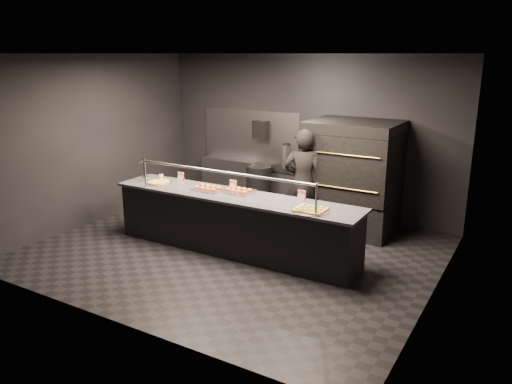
{
  "coord_description": "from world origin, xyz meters",
  "views": [
    {
      "loc": [
        4.02,
        -6.12,
        3.0
      ],
      "look_at": [
        0.28,
        0.2,
        0.96
      ],
      "focal_mm": 35.0,
      "sensor_mm": 36.0,
      "label": 1
    }
  ],
  "objects_px": {
    "pizza_oven": "(352,176)",
    "trash_bin": "(259,187)",
    "worker": "(303,183)",
    "towel_dispenser": "(261,129)",
    "fire_extinguisher": "(285,156)",
    "prep_shelf": "(230,180)",
    "slider_tray_b": "(239,191)",
    "square_pizza": "(311,210)",
    "slider_tray_a": "(208,188)",
    "service_counter": "(234,223)",
    "beer_tap": "(145,173)",
    "round_pizza": "(159,182)"
  },
  "relations": [
    {
      "from": "pizza_oven",
      "to": "slider_tray_b",
      "type": "bearing_deg",
      "value": -124.44
    },
    {
      "from": "round_pizza",
      "to": "trash_bin",
      "type": "bearing_deg",
      "value": 75.08
    },
    {
      "from": "square_pizza",
      "to": "trash_bin",
      "type": "xyz_separation_m",
      "value": [
        -2.2,
        2.37,
        -0.52
      ]
    },
    {
      "from": "slider_tray_b",
      "to": "trash_bin",
      "type": "distance_m",
      "value": 2.3
    },
    {
      "from": "slider_tray_b",
      "to": "square_pizza",
      "type": "distance_m",
      "value": 1.39
    },
    {
      "from": "towel_dispenser",
      "to": "fire_extinguisher",
      "type": "distance_m",
      "value": 0.74
    },
    {
      "from": "towel_dispenser",
      "to": "square_pizza",
      "type": "xyz_separation_m",
      "value": [
        2.26,
        -2.54,
        -0.61
      ]
    },
    {
      "from": "towel_dispenser",
      "to": "slider_tray_a",
      "type": "height_order",
      "value": "towel_dispenser"
    },
    {
      "from": "prep_shelf",
      "to": "beer_tap",
      "type": "distance_m",
      "value": 2.45
    },
    {
      "from": "trash_bin",
      "to": "towel_dispenser",
      "type": "bearing_deg",
      "value": 107.07
    },
    {
      "from": "slider_tray_a",
      "to": "slider_tray_b",
      "type": "distance_m",
      "value": 0.51
    },
    {
      "from": "prep_shelf",
      "to": "trash_bin",
      "type": "bearing_deg",
      "value": -7.57
    },
    {
      "from": "slider_tray_a",
      "to": "worker",
      "type": "xyz_separation_m",
      "value": [
        1.08,
        1.22,
        -0.04
      ]
    },
    {
      "from": "towel_dispenser",
      "to": "worker",
      "type": "height_order",
      "value": "worker"
    },
    {
      "from": "round_pizza",
      "to": "slider_tray_b",
      "type": "height_order",
      "value": "slider_tray_b"
    },
    {
      "from": "service_counter",
      "to": "pizza_oven",
      "type": "distance_m",
      "value": 2.3
    },
    {
      "from": "towel_dispenser",
      "to": "square_pizza",
      "type": "bearing_deg",
      "value": -48.37
    },
    {
      "from": "prep_shelf",
      "to": "slider_tray_b",
      "type": "bearing_deg",
      "value": -53.61
    },
    {
      "from": "beer_tap",
      "to": "trash_bin",
      "type": "bearing_deg",
      "value": 68.14
    },
    {
      "from": "prep_shelf",
      "to": "square_pizza",
      "type": "distance_m",
      "value": 3.88
    },
    {
      "from": "fire_extinguisher",
      "to": "towel_dispenser",
      "type": "bearing_deg",
      "value": -178.96
    },
    {
      "from": "beer_tap",
      "to": "slider_tray_a",
      "type": "height_order",
      "value": "beer_tap"
    },
    {
      "from": "towel_dispenser",
      "to": "pizza_oven",
      "type": "bearing_deg",
      "value": -13.14
    },
    {
      "from": "slider_tray_b",
      "to": "worker",
      "type": "height_order",
      "value": "worker"
    },
    {
      "from": "service_counter",
      "to": "fire_extinguisher",
      "type": "xyz_separation_m",
      "value": [
        -0.35,
        2.4,
        0.6
      ]
    },
    {
      "from": "prep_shelf",
      "to": "slider_tray_a",
      "type": "distance_m",
      "value": 2.6
    },
    {
      "from": "pizza_oven",
      "to": "trash_bin",
      "type": "bearing_deg",
      "value": 171.11
    },
    {
      "from": "worker",
      "to": "trash_bin",
      "type": "bearing_deg",
      "value": -54.45
    },
    {
      "from": "pizza_oven",
      "to": "prep_shelf",
      "type": "xyz_separation_m",
      "value": [
        -2.8,
        0.42,
        -0.52
      ]
    },
    {
      "from": "slider_tray_a",
      "to": "trash_bin",
      "type": "bearing_deg",
      "value": 99.11
    },
    {
      "from": "towel_dispenser",
      "to": "round_pizza",
      "type": "height_order",
      "value": "towel_dispenser"
    },
    {
      "from": "beer_tap",
      "to": "round_pizza",
      "type": "bearing_deg",
      "value": 0.78
    },
    {
      "from": "trash_bin",
      "to": "beer_tap",
      "type": "bearing_deg",
      "value": -111.86
    },
    {
      "from": "pizza_oven",
      "to": "slider_tray_a",
      "type": "bearing_deg",
      "value": -132.1
    },
    {
      "from": "prep_shelf",
      "to": "slider_tray_a",
      "type": "xyz_separation_m",
      "value": [
        1.1,
        -2.3,
        0.5
      ]
    },
    {
      "from": "round_pizza",
      "to": "slider_tray_a",
      "type": "relative_size",
      "value": 0.86
    },
    {
      "from": "slider_tray_b",
      "to": "square_pizza",
      "type": "height_order",
      "value": "slider_tray_b"
    },
    {
      "from": "towel_dispenser",
      "to": "service_counter",
      "type": "bearing_deg",
      "value": -69.37
    },
    {
      "from": "beer_tap",
      "to": "square_pizza",
      "type": "relative_size",
      "value": 0.94
    },
    {
      "from": "prep_shelf",
      "to": "worker",
      "type": "bearing_deg",
      "value": -26.32
    },
    {
      "from": "prep_shelf",
      "to": "worker",
      "type": "xyz_separation_m",
      "value": [
        2.18,
        -1.08,
        0.46
      ]
    },
    {
      "from": "slider_tray_a",
      "to": "slider_tray_b",
      "type": "bearing_deg",
      "value": 14.24
    },
    {
      "from": "fire_extinguisher",
      "to": "round_pizza",
      "type": "height_order",
      "value": "fire_extinguisher"
    },
    {
      "from": "pizza_oven",
      "to": "trash_bin",
      "type": "relative_size",
      "value": 2.28
    },
    {
      "from": "slider_tray_a",
      "to": "trash_bin",
      "type": "xyz_separation_m",
      "value": [
        -0.35,
        2.2,
        -0.53
      ]
    },
    {
      "from": "fire_extinguisher",
      "to": "worker",
      "type": "bearing_deg",
      "value": -51.19
    },
    {
      "from": "slider_tray_a",
      "to": "square_pizza",
      "type": "xyz_separation_m",
      "value": [
        1.85,
        -0.17,
        -0.01
      ]
    },
    {
      "from": "towel_dispenser",
      "to": "worker",
      "type": "relative_size",
      "value": 0.19
    },
    {
      "from": "fire_extinguisher",
      "to": "slider_tray_b",
      "type": "height_order",
      "value": "fire_extinguisher"
    },
    {
      "from": "towel_dispenser",
      "to": "fire_extinguisher",
      "type": "xyz_separation_m",
      "value": [
        0.55,
        0.01,
        -0.49
      ]
    }
  ]
}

